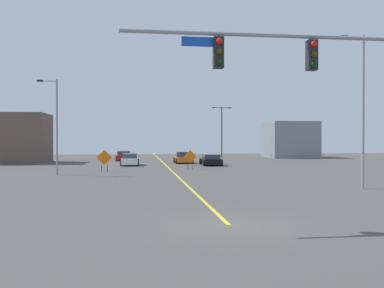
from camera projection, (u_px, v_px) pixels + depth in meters
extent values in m
plane|color=#4C4947|center=(229.00, 225.00, 14.13)|extent=(131.00, 131.00, 0.00)
cube|color=yellow|center=(163.00, 163.00, 50.21)|extent=(0.16, 72.78, 0.01)
cylinder|color=gray|center=(312.00, 37.00, 14.43)|extent=(13.23, 0.14, 0.14)
cube|color=black|center=(312.00, 55.00, 14.44)|extent=(0.34, 0.32, 1.05)
sphere|color=red|center=(314.00, 44.00, 14.26)|extent=(0.22, 0.22, 0.22)
sphere|color=#3C3106|center=(314.00, 54.00, 14.27)|extent=(0.22, 0.22, 0.22)
sphere|color=black|center=(314.00, 65.00, 14.27)|extent=(0.22, 0.22, 0.22)
cube|color=black|center=(218.00, 53.00, 14.01)|extent=(0.34, 0.32, 1.05)
sphere|color=red|center=(219.00, 41.00, 13.83)|extent=(0.22, 0.22, 0.22)
sphere|color=#3C3106|center=(219.00, 52.00, 13.84)|extent=(0.22, 0.22, 0.22)
sphere|color=black|center=(219.00, 62.00, 13.84)|extent=(0.22, 0.22, 0.22)
cube|color=#1447B7|center=(198.00, 42.00, 13.91)|extent=(1.10, 0.03, 0.32)
cylinder|color=gray|center=(363.00, 112.00, 24.34)|extent=(0.16, 0.16, 9.01)
cylinder|color=gray|center=(354.00, 37.00, 24.21)|extent=(1.23, 0.08, 0.08)
cube|color=#262628|center=(344.00, 37.00, 24.13)|extent=(0.44, 0.24, 0.14)
cylinder|color=black|center=(222.00, 132.00, 64.01)|extent=(0.16, 0.16, 7.85)
cylinder|color=black|center=(218.00, 108.00, 63.88)|extent=(1.27, 0.08, 0.08)
cube|color=#262628|center=(214.00, 108.00, 63.80)|extent=(0.44, 0.24, 0.14)
cylinder|color=black|center=(226.00, 108.00, 64.05)|extent=(1.27, 0.08, 0.08)
cube|color=#262628|center=(230.00, 108.00, 64.13)|extent=(0.44, 0.24, 0.14)
cylinder|color=gray|center=(57.00, 127.00, 33.49)|extent=(0.16, 0.16, 7.74)
cylinder|color=gray|center=(48.00, 81.00, 33.36)|extent=(1.30, 0.08, 0.08)
cube|color=#262628|center=(40.00, 81.00, 33.27)|extent=(0.44, 0.24, 0.14)
cube|color=orange|center=(190.00, 156.00, 39.81)|extent=(1.23, 0.07, 1.23)
cylinder|color=black|center=(188.00, 166.00, 39.78)|extent=(0.05, 0.05, 0.60)
cylinder|color=black|center=(193.00, 166.00, 39.86)|extent=(0.05, 0.05, 0.60)
cube|color=orange|center=(104.00, 158.00, 36.51)|extent=(1.35, 0.30, 1.37)
cylinder|color=black|center=(101.00, 169.00, 36.54)|extent=(0.05, 0.05, 0.57)
cylinder|color=black|center=(107.00, 169.00, 36.51)|extent=(0.05, 0.05, 0.57)
cube|color=orange|center=(183.00, 159.00, 50.09)|extent=(1.89, 4.05, 0.57)
cube|color=#333D47|center=(183.00, 154.00, 49.88)|extent=(1.70, 2.01, 0.64)
cylinder|color=black|center=(189.00, 160.00, 51.61)|extent=(0.22, 0.64, 0.64)
cylinder|color=black|center=(174.00, 160.00, 51.37)|extent=(0.22, 0.64, 0.64)
cylinder|color=black|center=(192.00, 161.00, 48.80)|extent=(0.22, 0.64, 0.64)
cylinder|color=black|center=(176.00, 161.00, 48.57)|extent=(0.22, 0.64, 0.64)
cube|color=white|center=(130.00, 161.00, 45.72)|extent=(1.76, 4.18, 0.64)
cube|color=#333D47|center=(130.00, 156.00, 45.92)|extent=(1.57, 2.25, 0.52)
cylinder|color=black|center=(121.00, 163.00, 44.16)|extent=(0.22, 0.64, 0.64)
cylinder|color=black|center=(138.00, 163.00, 44.38)|extent=(0.22, 0.64, 0.64)
cylinder|color=black|center=(123.00, 162.00, 47.06)|extent=(0.22, 0.64, 0.64)
cylinder|color=black|center=(138.00, 162.00, 47.28)|extent=(0.22, 0.64, 0.64)
cube|color=red|center=(124.00, 157.00, 56.00)|extent=(1.96, 4.40, 0.61)
cube|color=#333D47|center=(124.00, 153.00, 56.21)|extent=(1.74, 2.43, 0.50)
cylinder|color=black|center=(116.00, 159.00, 54.36)|extent=(0.23, 0.64, 0.64)
cylinder|color=black|center=(131.00, 159.00, 54.64)|extent=(0.23, 0.64, 0.64)
cylinder|color=black|center=(117.00, 158.00, 57.38)|extent=(0.23, 0.64, 0.64)
cylinder|color=black|center=(131.00, 158.00, 57.66)|extent=(0.23, 0.64, 0.64)
cube|color=black|center=(211.00, 161.00, 45.94)|extent=(1.95, 4.48, 0.58)
cube|color=#333D47|center=(211.00, 156.00, 45.72)|extent=(1.73, 2.26, 0.49)
cylinder|color=black|center=(217.00, 161.00, 47.60)|extent=(0.23, 0.64, 0.64)
cylinder|color=black|center=(200.00, 162.00, 47.39)|extent=(0.23, 0.64, 0.64)
cylinder|color=black|center=(222.00, 163.00, 44.50)|extent=(0.23, 0.64, 0.64)
cylinder|color=black|center=(204.00, 163.00, 44.29)|extent=(0.23, 0.64, 0.64)
cube|color=gray|center=(290.00, 140.00, 64.90)|extent=(7.23, 6.96, 5.56)
cube|color=brown|center=(10.00, 138.00, 50.25)|extent=(8.98, 6.54, 6.00)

